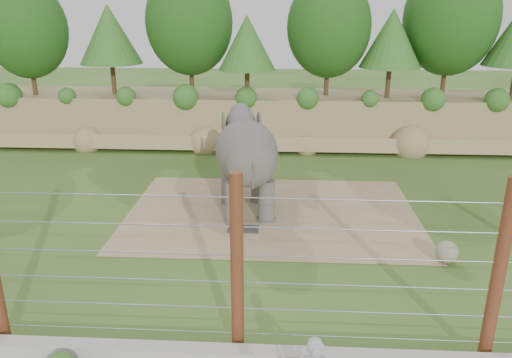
{
  "coord_description": "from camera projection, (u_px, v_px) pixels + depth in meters",
  "views": [
    {
      "loc": [
        0.86,
        -13.11,
        6.88
      ],
      "look_at": [
        0.0,
        2.0,
        1.6
      ],
      "focal_mm": 35.0,
      "sensor_mm": 36.0,
      "label": 1
    }
  ],
  "objects": [
    {
      "name": "ground",
      "position": [
        252.0,
        253.0,
        14.67
      ],
      "size": [
        90.0,
        90.0,
        0.0
      ],
      "primitive_type": "plane",
      "color": "#3B5A1F",
      "rests_on": "ground"
    },
    {
      "name": "back_embankment",
      "position": [
        280.0,
        66.0,
        25.29
      ],
      "size": [
        30.0,
        5.52,
        8.77
      ],
      "color": "tan",
      "rests_on": "ground"
    },
    {
      "name": "dirt_patch",
      "position": [
        272.0,
        213.0,
        17.47
      ],
      "size": [
        10.0,
        7.0,
        0.02
      ],
      "primitive_type": "cube",
      "color": "#987E5A",
      "rests_on": "ground"
    },
    {
      "name": "drain_grate",
      "position": [
        243.0,
        229.0,
        16.13
      ],
      "size": [
        1.0,
        0.6,
        0.03
      ],
      "primitive_type": "cube",
      "color": "#262628",
      "rests_on": "dirt_patch"
    },
    {
      "name": "elephant",
      "position": [
        247.0,
        165.0,
        17.06
      ],
      "size": [
        2.58,
        4.47,
        3.4
      ],
      "primitive_type": null,
      "rotation": [
        0.0,
        0.0,
        0.19
      ],
      "color": "#57534E",
      "rests_on": "ground"
    },
    {
      "name": "stone_ball",
      "position": [
        447.0,
        252.0,
        13.98
      ],
      "size": [
        0.64,
        0.64,
        0.64
      ],
      "primitive_type": "sphere",
      "color": "gray",
      "rests_on": "dirt_patch"
    },
    {
      "name": "barrier_fence",
      "position": [
        237.0,
        269.0,
        9.77
      ],
      "size": [
        20.26,
        0.26,
        4.0
      ],
      "color": "#5E2B14",
      "rests_on": "ground"
    }
  ]
}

